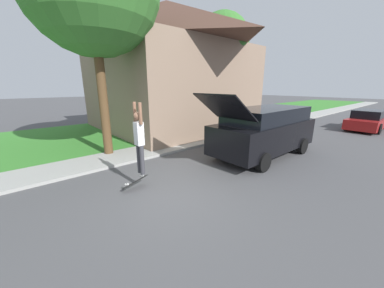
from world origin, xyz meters
name	(u,v)px	position (x,y,z in m)	size (l,w,h in m)	color
ground_plane	(172,188)	(0.00, 0.00, 0.00)	(120.00, 120.00, 0.00)	#49494C
lawn	(175,126)	(-8.00, 6.00, 0.04)	(10.00, 80.00, 0.08)	#387F2D
sidewalk	(219,135)	(-3.60, 6.00, 0.05)	(1.80, 80.00, 0.10)	#9E9E99
house	(168,65)	(-7.93, 5.51, 4.25)	(10.13, 9.36, 8.01)	#89705B
lawn_tree_far	(223,41)	(-4.79, 7.39, 5.51)	(3.22, 3.22, 7.09)	brown
suv_parked	(265,130)	(0.07, 4.75, 1.11)	(2.18, 5.74, 2.68)	black
car_down_street	(368,120)	(1.62, 15.21, 0.63)	(1.89, 4.52, 1.34)	maroon
skateboarder	(139,138)	(-0.62, -0.62, 1.51)	(0.41, 0.24, 2.03)	#38383D
skateboard	(135,182)	(-0.67, -0.81, 0.22)	(0.28, 0.81, 0.30)	black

